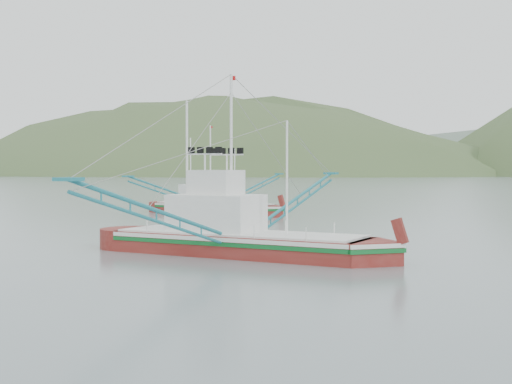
% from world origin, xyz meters
% --- Properties ---
extents(ground, '(1200.00, 1200.00, 0.00)m').
position_xyz_m(ground, '(0.00, 0.00, 0.00)').
color(ground, slate).
rests_on(ground, ground).
extents(main_boat, '(15.07, 26.71, 10.84)m').
position_xyz_m(main_boat, '(2.31, -2.38, 1.57)').
color(main_boat, maroon).
rests_on(main_boat, ground).
extents(bg_boat_left, '(13.96, 24.14, 9.90)m').
position_xyz_m(bg_boat_left, '(-14.09, 27.65, 1.75)').
color(bg_boat_left, maroon).
rests_on(bg_boat_left, ground).
extents(headland_left, '(448.00, 308.00, 210.00)m').
position_xyz_m(headland_left, '(-180.00, 360.00, 0.00)').
color(headland_left, '#40572D').
rests_on(headland_left, ground).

